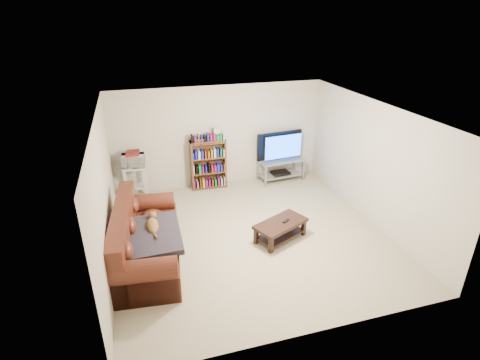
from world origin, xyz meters
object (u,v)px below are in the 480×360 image
object	(u,v)px
sofa	(143,243)
tv_stand	(281,166)
bookshelf	(208,164)
coffee_table	(281,227)

from	to	relation	value
sofa	tv_stand	bearing A→B (deg)	40.73
tv_stand	sofa	bearing A→B (deg)	-150.84
sofa	bookshelf	xyz separation A→B (m)	(1.68, 2.51, 0.28)
sofa	bookshelf	distance (m)	3.03
sofa	tv_stand	world-z (taller)	sofa
bookshelf	sofa	bearing A→B (deg)	-122.68
sofa	tv_stand	distance (m)	4.26
bookshelf	coffee_table	bearing A→B (deg)	-71.34
coffee_table	tv_stand	world-z (taller)	tv_stand
sofa	coffee_table	bearing A→B (deg)	4.50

